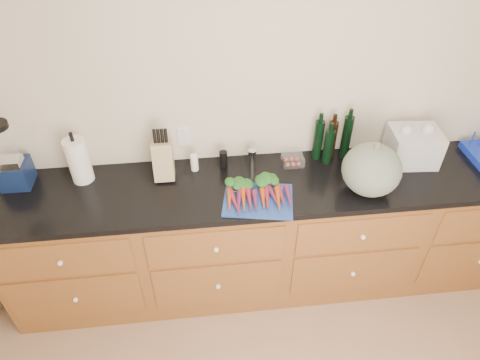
{
  "coord_description": "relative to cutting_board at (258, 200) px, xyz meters",
  "views": [
    {
      "loc": [
        -0.5,
        -0.7,
        2.67
      ],
      "look_at": [
        -0.28,
        1.2,
        1.06
      ],
      "focal_mm": 32.0,
      "sensor_mm": 36.0,
      "label": 1
    }
  ],
  "objects": [
    {
      "name": "tomato_box",
      "position": [
        0.28,
        0.33,
        0.03
      ],
      "size": [
        0.14,
        0.11,
        0.06
      ],
      "primitive_type": "cube",
      "color": "white",
      "rests_on": "countertop"
    },
    {
      "name": "grinder_pepper",
      "position": [
        -0.18,
        0.34,
        0.06
      ],
      "size": [
        0.05,
        0.05,
        0.13
      ],
      "primitive_type": "cylinder",
      "color": "black",
      "rests_on": "countertop"
    },
    {
      "name": "cutting_board",
      "position": [
        0.0,
        0.0,
        0.0
      ],
      "size": [
        0.46,
        0.38,
        0.01
      ],
      "primitive_type": "cube",
      "rotation": [
        0.0,
        0.0,
        -0.18
      ],
      "color": "#1F4093",
      "rests_on": "countertop"
    },
    {
      "name": "squash",
      "position": [
        0.67,
        0.03,
        0.15
      ],
      "size": [
        0.35,
        0.35,
        0.31
      ],
      "primitive_type": "ellipsoid",
      "color": "#586958",
      "rests_on": "countertop"
    },
    {
      "name": "grocery_bag",
      "position": [
        1.05,
        0.28,
        0.11
      ],
      "size": [
        0.33,
        0.27,
        0.23
      ],
      "primitive_type": null,
      "rotation": [
        0.0,
        0.0,
        -0.08
      ],
      "color": "silver",
      "rests_on": "countertop"
    },
    {
      "name": "blender_appliance",
      "position": [
        -1.45,
        0.32,
        0.19
      ],
      "size": [
        0.17,
        0.17,
        0.44
      ],
      "color": "#0E1C44",
      "rests_on": "countertop"
    },
    {
      "name": "canister_chrome",
      "position": [
        0.01,
        0.34,
        0.06
      ],
      "size": [
        0.05,
        0.05,
        0.12
      ],
      "primitive_type": "cylinder",
      "color": "silver",
      "rests_on": "countertop"
    },
    {
      "name": "countertop",
      "position": [
        0.18,
        0.16,
        -0.03
      ],
      "size": [
        3.64,
        0.62,
        0.04
      ],
      "primitive_type": "cube",
      "color": "black",
      "rests_on": "cabinets"
    },
    {
      "name": "bottles",
      "position": [
        0.53,
        0.37,
        0.13
      ],
      "size": [
        0.25,
        0.13,
        0.3
      ],
      "color": "black",
      "rests_on": "countertop"
    },
    {
      "name": "wall_back",
      "position": [
        0.18,
        0.48,
        0.35
      ],
      "size": [
        4.1,
        0.05,
        2.6
      ],
      "primitive_type": "cube",
      "color": "beige",
      "rests_on": "ground"
    },
    {
      "name": "grinder_salt",
      "position": [
        -0.36,
        0.34,
        0.05
      ],
      "size": [
        0.05,
        0.05,
        0.11
      ],
      "primitive_type": "cylinder",
      "color": "white",
      "rests_on": "countertop"
    },
    {
      "name": "paper_towel",
      "position": [
        -1.06,
        0.32,
        0.14
      ],
      "size": [
        0.13,
        0.13,
        0.29
      ],
      "primitive_type": "cylinder",
      "color": "white",
      "rests_on": "countertop"
    },
    {
      "name": "cabinets",
      "position": [
        0.18,
        0.16,
        -0.49
      ],
      "size": [
        3.6,
        0.64,
        0.9
      ],
      "color": "brown",
      "rests_on": "ground"
    },
    {
      "name": "carrots",
      "position": [
        -0.0,
        0.04,
        0.03
      ],
      "size": [
        0.38,
        0.28,
        0.05
      ],
      "color": "#C04516",
      "rests_on": "cutting_board"
    },
    {
      "name": "knife_block",
      "position": [
        -0.55,
        0.3,
        0.12
      ],
      "size": [
        0.12,
        0.12,
        0.25
      ],
      "primitive_type": "cube",
      "color": "tan",
      "rests_on": "countertop"
    }
  ]
}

